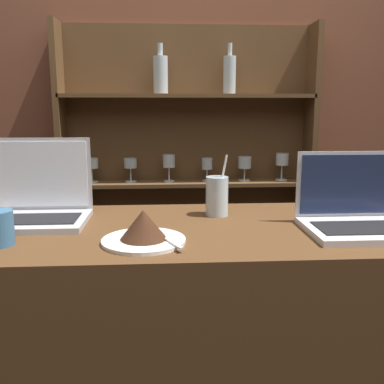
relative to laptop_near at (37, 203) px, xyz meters
name	(u,v)px	position (x,y,z in m)	size (l,w,h in m)	color
back_wall	(189,121)	(0.54, 1.07, 0.22)	(7.00, 0.06, 2.70)	brown
back_shelf	(188,191)	(0.53, 0.99, -0.16)	(1.35, 0.18, 1.85)	brown
laptop_near	(37,203)	(0.00, 0.00, 0.00)	(0.32, 0.24, 0.25)	#ADADB2
laptop_far	(359,214)	(0.97, -0.16, -0.01)	(0.33, 0.25, 0.22)	silver
cake_plate	(144,229)	(0.34, -0.24, -0.02)	(0.22, 0.22, 0.09)	white
water_glass	(217,196)	(0.57, 0.03, 0.01)	(0.07, 0.07, 0.20)	silver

